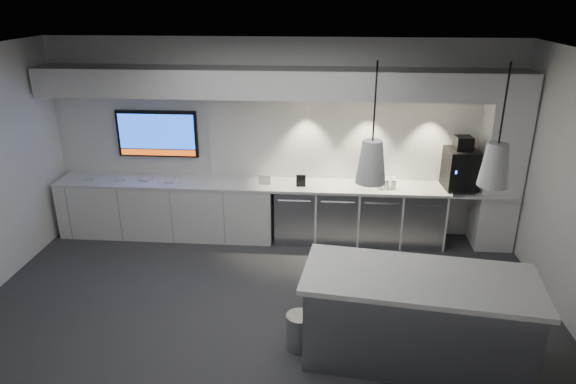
# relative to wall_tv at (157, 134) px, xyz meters

# --- Properties ---
(floor) EXTENTS (7.00, 7.00, 0.00)m
(floor) POSITION_rel_wall_tv_xyz_m (1.90, -2.45, -1.56)
(floor) COLOR #323235
(floor) RESTS_ON ground
(ceiling) EXTENTS (7.00, 7.00, 0.00)m
(ceiling) POSITION_rel_wall_tv_xyz_m (1.90, -2.45, 1.44)
(ceiling) COLOR black
(ceiling) RESTS_ON wall_back
(wall_back) EXTENTS (7.00, 0.00, 7.00)m
(wall_back) POSITION_rel_wall_tv_xyz_m (1.90, 0.05, -0.06)
(wall_back) COLOR white
(wall_back) RESTS_ON floor
(wall_front) EXTENTS (7.00, 0.00, 7.00)m
(wall_front) POSITION_rel_wall_tv_xyz_m (1.90, -4.95, -0.06)
(wall_front) COLOR white
(wall_front) RESTS_ON floor
(back_counter) EXTENTS (6.80, 0.65, 0.04)m
(back_counter) POSITION_rel_wall_tv_xyz_m (1.90, -0.27, -0.68)
(back_counter) COLOR silver
(back_counter) RESTS_ON left_base_cabinets
(left_base_cabinets) EXTENTS (3.30, 0.63, 0.86)m
(left_base_cabinets) POSITION_rel_wall_tv_xyz_m (0.15, -0.27, -1.13)
(left_base_cabinets) COLOR white
(left_base_cabinets) RESTS_ON floor
(fridge_unit_a) EXTENTS (0.60, 0.61, 0.85)m
(fridge_unit_a) POSITION_rel_wall_tv_xyz_m (2.15, -0.27, -1.13)
(fridge_unit_a) COLOR #92949A
(fridge_unit_a) RESTS_ON floor
(fridge_unit_b) EXTENTS (0.60, 0.61, 0.85)m
(fridge_unit_b) POSITION_rel_wall_tv_xyz_m (2.78, -0.27, -1.13)
(fridge_unit_b) COLOR #92949A
(fridge_unit_b) RESTS_ON floor
(fridge_unit_c) EXTENTS (0.60, 0.61, 0.85)m
(fridge_unit_c) POSITION_rel_wall_tv_xyz_m (3.41, -0.27, -1.13)
(fridge_unit_c) COLOR #92949A
(fridge_unit_c) RESTS_ON floor
(fridge_unit_d) EXTENTS (0.60, 0.61, 0.85)m
(fridge_unit_d) POSITION_rel_wall_tv_xyz_m (4.04, -0.27, -1.13)
(fridge_unit_d) COLOR #92949A
(fridge_unit_d) RESTS_ON floor
(backsplash) EXTENTS (4.60, 0.03, 1.30)m
(backsplash) POSITION_rel_wall_tv_xyz_m (3.10, 0.03, -0.01)
(backsplash) COLOR white
(backsplash) RESTS_ON wall_back
(soffit) EXTENTS (6.90, 0.60, 0.40)m
(soffit) POSITION_rel_wall_tv_xyz_m (1.90, -0.25, 0.84)
(soffit) COLOR white
(soffit) RESTS_ON wall_back
(column) EXTENTS (0.55, 0.55, 2.60)m
(column) POSITION_rel_wall_tv_xyz_m (5.10, -0.25, -0.26)
(column) COLOR white
(column) RESTS_ON floor
(wall_tv) EXTENTS (1.25, 0.07, 0.72)m
(wall_tv) POSITION_rel_wall_tv_xyz_m (0.00, 0.00, 0.00)
(wall_tv) COLOR black
(wall_tv) RESTS_ON wall_back
(island) EXTENTS (2.41, 1.27, 0.98)m
(island) POSITION_rel_wall_tv_xyz_m (3.55, -2.99, -1.07)
(island) COLOR #92949A
(island) RESTS_ON floor
(bin) EXTENTS (0.34, 0.34, 0.40)m
(bin) POSITION_rel_wall_tv_xyz_m (2.36, -2.90, -1.36)
(bin) COLOR #92949A
(bin) RESTS_ON floor
(coffee_machine) EXTENTS (0.46, 0.63, 0.78)m
(coffee_machine) POSITION_rel_wall_tv_xyz_m (4.54, -0.25, -0.34)
(coffee_machine) COLOR black
(coffee_machine) RESTS_ON back_counter
(sign_black) EXTENTS (0.14, 0.03, 0.18)m
(sign_black) POSITION_rel_wall_tv_xyz_m (2.23, -0.37, -0.57)
(sign_black) COLOR black
(sign_black) RESTS_ON back_counter
(sign_white) EXTENTS (0.18, 0.04, 0.14)m
(sign_white) POSITION_rel_wall_tv_xyz_m (1.69, -0.32, -0.59)
(sign_white) COLOR silver
(sign_white) RESTS_ON back_counter
(cup_cluster) EXTENTS (0.28, 0.18, 0.15)m
(cup_cluster) POSITION_rel_wall_tv_xyz_m (3.49, -0.33, -0.58)
(cup_cluster) COLOR white
(cup_cluster) RESTS_ON back_counter
(tray_a) EXTENTS (0.17, 0.17, 0.02)m
(tray_a) POSITION_rel_wall_tv_xyz_m (-1.02, -0.28, -0.65)
(tray_a) COLOR #BCBCBC
(tray_a) RESTS_ON back_counter
(tray_b) EXTENTS (0.20, 0.20, 0.02)m
(tray_b) POSITION_rel_wall_tv_xyz_m (-0.54, -0.29, -0.65)
(tray_b) COLOR #BCBCBC
(tray_b) RESTS_ON back_counter
(tray_c) EXTENTS (0.19, 0.19, 0.02)m
(tray_c) POSITION_rel_wall_tv_xyz_m (-0.15, -0.27, -0.65)
(tray_c) COLOR #BCBCBC
(tray_c) RESTS_ON back_counter
(tray_d) EXTENTS (0.16, 0.16, 0.02)m
(tray_d) POSITION_rel_wall_tv_xyz_m (0.25, -0.32, -0.65)
(tray_d) COLOR #BCBCBC
(tray_d) RESTS_ON back_counter
(pendant_left) EXTENTS (0.28, 0.28, 1.10)m
(pendant_left) POSITION_rel_wall_tv_xyz_m (3.00, -2.99, 0.59)
(pendant_left) COLOR white
(pendant_left) RESTS_ON ceiling
(pendant_right) EXTENTS (0.28, 0.28, 1.10)m
(pendant_right) POSITION_rel_wall_tv_xyz_m (4.10, -2.99, 0.59)
(pendant_right) COLOR white
(pendant_right) RESTS_ON ceiling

